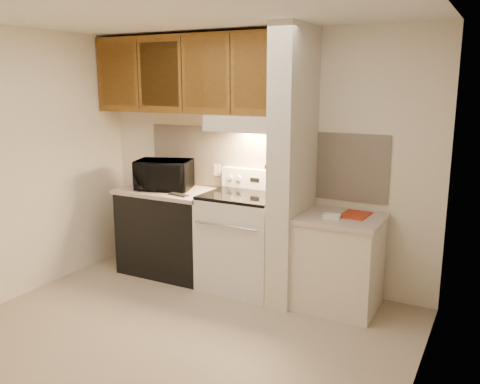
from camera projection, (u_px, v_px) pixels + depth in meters
The scene contains 50 objects.
floor at pixel (177, 336), 4.10m from camera, with size 3.60×3.60×0.00m, color tan.
ceiling at pixel (168, 11), 3.57m from camera, with size 3.60×3.60×0.00m, color white.
wall_back at pixel (259, 159), 5.13m from camera, with size 3.60×0.02×2.50m, color white.
wall_left at pixel (12, 167), 4.66m from camera, with size 0.02×3.00×2.50m, color white.
wall_right at pixel (422, 213), 3.01m from camera, with size 0.02×3.00×2.50m, color white.
backsplash at pixel (259, 160), 5.12m from camera, with size 2.60×0.02×0.63m, color beige.
range_body at pixel (243, 243), 5.00m from camera, with size 0.76×0.65×0.92m, color silver.
oven_window at pixel (228, 248), 4.72m from camera, with size 0.50×0.01×0.30m, color black.
oven_handle at pixel (225, 226), 4.64m from camera, with size 0.02×0.02×0.65m, color silver.
cooktop at pixel (243, 196), 4.90m from camera, with size 0.74×0.64×0.03m, color black.
range_backguard at pixel (256, 179), 5.12m from camera, with size 0.76×0.08×0.20m, color silver.
range_display at pixel (255, 180), 5.09m from camera, with size 0.10×0.01×0.04m, color black.
range_knob_left_outer at pixel (230, 178), 5.21m from camera, with size 0.05×0.05×0.02m, color silver.
range_knob_left_inner at pixel (239, 178), 5.16m from camera, with size 0.05×0.05×0.02m, color silver.
range_knob_right_inner at pixel (271, 182), 5.00m from camera, with size 0.05×0.05×0.02m, color silver.
range_knob_right_outer at pixel (280, 182), 4.95m from camera, with size 0.05×0.05×0.02m, color silver.
dishwasher_front at pixel (171, 233), 5.42m from camera, with size 1.00×0.63×0.87m, color black.
left_countertop at pixel (170, 191), 5.32m from camera, with size 1.04×0.67×0.04m, color beige.
spoon_rest at pixel (179, 195), 5.02m from camera, with size 0.23×0.07×0.02m, color black.
teal_jar at pixel (183, 182), 5.48m from camera, with size 0.08×0.08×0.09m, color #267169.
outlet at pixel (217, 170), 5.36m from camera, with size 0.08×0.01×0.12m, color beige.
microwave at pixel (164, 175), 5.29m from camera, with size 0.56×0.38×0.31m, color black.
partition_pillar at pixel (293, 168), 4.60m from camera, with size 0.22×0.70×2.50m, color beige.
pillar_trim at pixel (281, 161), 4.64m from camera, with size 0.01×0.70×0.04m, color brown.
knife_strip at pixel (279, 160), 4.59m from camera, with size 0.02×0.42×0.04m, color black.
knife_blade_a at pixel (270, 173), 4.49m from camera, with size 0.01×0.04×0.16m, color silver.
knife_handle_a at pixel (270, 157), 4.45m from camera, with size 0.02×0.02×0.10m, color black.
knife_blade_b at pixel (273, 173), 4.54m from camera, with size 0.01×0.04×0.18m, color silver.
knife_handle_b at pixel (273, 156), 4.51m from camera, with size 0.02×0.02×0.10m, color black.
knife_blade_c at pixel (278, 173), 4.63m from camera, with size 0.01×0.04×0.20m, color silver.
knife_handle_c at pixel (277, 154), 4.58m from camera, with size 0.02×0.02×0.10m, color black.
knife_blade_d at pixel (281, 169), 4.70m from camera, with size 0.01×0.04×0.16m, color silver.
knife_handle_d at pixel (281, 153), 4.66m from camera, with size 0.02×0.02×0.10m, color black.
knife_blade_e at pixel (285, 169), 4.77m from camera, with size 0.01×0.04×0.18m, color silver.
knife_handle_e at pixel (285, 152), 4.74m from camera, with size 0.02×0.02×0.10m, color black.
oven_mitt at pixel (287, 170), 4.81m from camera, with size 0.03×0.09×0.22m, color slate.
right_cab_base at pixel (339, 264), 4.56m from camera, with size 0.70×0.60×0.81m, color beige.
right_countertop at pixel (341, 219), 4.47m from camera, with size 0.74×0.64×0.04m, color beige.
red_folder at pixel (355, 215), 4.51m from camera, with size 0.23×0.31×0.01m, color #B63519.
white_box at pixel (332, 216), 4.40m from camera, with size 0.14×0.10×0.04m, color white.
range_hood at pixel (250, 123), 4.86m from camera, with size 0.78×0.44×0.15m, color beige.
hood_lip at pixel (239, 130), 4.69m from camera, with size 0.78×0.04×0.06m, color beige.
upper_cabinets at pixel (191, 74), 5.12m from camera, with size 2.18×0.33×0.77m, color brown.
cab_door_a at pixel (118, 75), 5.35m from camera, with size 0.46×0.01×0.63m, color brown.
cab_gap_a at pixel (138, 75), 5.23m from camera, with size 0.01×0.01×0.73m, color black.
cab_door_b at pixel (159, 74), 5.10m from camera, with size 0.46×0.01×0.63m, color brown.
cab_gap_b at pixel (182, 74), 4.98m from camera, with size 0.01×0.01×0.73m, color black.
cab_door_c at pixel (205, 74), 4.86m from camera, with size 0.46×0.01×0.63m, color brown.
cab_gap_c at pixel (230, 74), 4.73m from camera, with size 0.01×0.01×0.73m, color black.
cab_door_d at pixel (257, 74), 4.61m from camera, with size 0.46×0.01×0.63m, color brown.
Camera 1 is at (2.21, -3.08, 2.01)m, focal length 38.00 mm.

